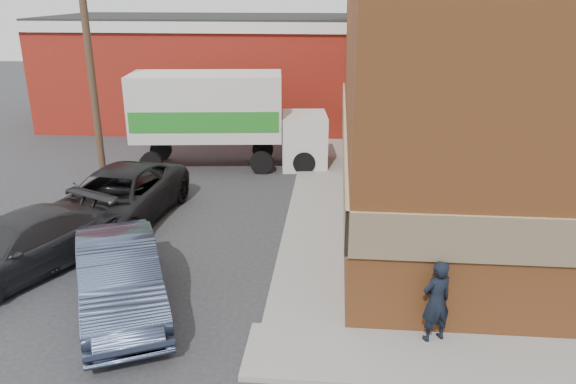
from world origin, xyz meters
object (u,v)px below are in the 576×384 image
(suv_a, at_px, (117,198))
(suv_b, at_px, (16,248))
(man, at_px, (436,301))
(sedan, at_px, (120,277))
(warehouse, at_px, (206,69))
(brick_building, at_px, (564,62))
(utility_pole, at_px, (89,55))
(box_truck, at_px, (226,114))

(suv_a, xyz_separation_m, suv_b, (-1.25, -3.54, -0.06))
(man, bearing_deg, sedan, -31.14)
(man, bearing_deg, suv_a, -57.38)
(warehouse, distance_m, suv_b, 18.30)
(brick_building, bearing_deg, suv_a, -165.50)
(suv_a, bearing_deg, warehouse, 98.28)
(sedan, relative_size, suv_a, 0.83)
(brick_building, relative_size, suv_b, 3.44)
(brick_building, xyz_separation_m, sedan, (-12.07, -8.50, -3.87))
(brick_building, bearing_deg, suv_b, -154.88)
(brick_building, height_order, sedan, brick_building)
(warehouse, height_order, sedan, warehouse)
(warehouse, distance_m, utility_pole, 11.27)
(box_truck, bearing_deg, sedan, -97.81)
(brick_building, height_order, suv_a, brick_building)
(utility_pole, bearing_deg, suv_a, -61.53)
(utility_pole, relative_size, sedan, 1.82)
(brick_building, relative_size, utility_pole, 2.03)
(brick_building, height_order, utility_pole, brick_building)
(warehouse, relative_size, suv_a, 2.72)
(utility_pole, bearing_deg, man, -40.58)
(suv_a, bearing_deg, sedan, -61.64)
(man, distance_m, box_truck, 13.58)
(brick_building, distance_m, warehouse, 18.30)
(box_truck, bearing_deg, suv_a, -116.28)
(utility_pole, height_order, suv_b, utility_pole)
(box_truck, bearing_deg, warehouse, 101.83)
(warehouse, distance_m, sedan, 19.75)
(warehouse, distance_m, box_truck, 8.88)
(warehouse, height_order, man, warehouse)
(suv_b, bearing_deg, man, 14.35)
(warehouse, relative_size, box_truck, 2.06)
(utility_pole, distance_m, man, 14.70)
(man, relative_size, box_truck, 0.23)
(brick_building, height_order, box_truck, brick_building)
(suv_a, bearing_deg, man, -26.03)
(warehouse, relative_size, suv_b, 3.08)
(sedan, bearing_deg, suv_b, 132.82)
(man, relative_size, sedan, 0.36)
(man, relative_size, suv_a, 0.30)
(warehouse, distance_m, man, 22.36)
(suv_b, bearing_deg, sedan, 3.51)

